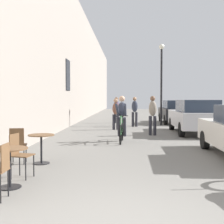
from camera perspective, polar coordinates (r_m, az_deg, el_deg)
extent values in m
cube|color=gray|center=(18.07, -8.66, 10.68)|extent=(0.50, 68.00, 8.33)
cube|color=black|center=(16.85, -8.43, 6.99)|extent=(0.04, 1.10, 1.70)
cylinder|color=black|center=(5.81, -18.94, -13.44)|extent=(0.40, 0.40, 0.02)
cylinder|color=black|center=(5.72, -18.99, -10.10)|extent=(0.05, 0.05, 0.67)
cylinder|color=brown|center=(5.66, -19.04, -6.63)|extent=(0.64, 0.64, 0.02)
cylinder|color=black|center=(4.99, -20.57, -13.57)|extent=(0.02, 0.02, 0.45)
cylinder|color=black|center=(5.28, -19.24, -12.66)|extent=(0.02, 0.02, 0.45)
cube|color=brown|center=(5.02, -19.76, -8.11)|extent=(0.03, 0.34, 0.42)
cylinder|color=black|center=(6.42, -14.74, -9.88)|extent=(0.02, 0.02, 0.45)
cylinder|color=black|center=(6.14, -16.18, -10.46)|extent=(0.02, 0.02, 0.45)
cylinder|color=black|center=(6.58, -17.25, -9.61)|extent=(0.02, 0.02, 0.45)
cylinder|color=black|center=(6.31, -18.78, -10.15)|extent=(0.02, 0.02, 0.45)
cube|color=brown|center=(6.31, -16.77, -7.94)|extent=(0.44, 0.44, 0.02)
cube|color=brown|center=(6.37, -18.20, -5.86)|extent=(0.08, 0.34, 0.42)
cylinder|color=black|center=(7.65, -13.34, -9.50)|extent=(0.40, 0.40, 0.02)
cylinder|color=black|center=(7.59, -13.37, -6.93)|extent=(0.05, 0.05, 0.67)
cylinder|color=brown|center=(7.54, -13.39, -4.31)|extent=(0.64, 0.64, 0.02)
cylinder|color=black|center=(7.97, -18.43, -7.50)|extent=(0.02, 0.02, 0.45)
cylinder|color=black|center=(7.91, -16.11, -7.54)|extent=(0.02, 0.02, 0.45)
cylinder|color=black|center=(7.66, -18.90, -7.92)|extent=(0.02, 0.02, 0.45)
cylinder|color=black|center=(7.60, -16.49, -7.96)|extent=(0.02, 0.02, 0.45)
cube|color=brown|center=(7.75, -17.51, -6.02)|extent=(0.44, 0.44, 0.02)
cube|color=brown|center=(7.54, -17.77, -4.56)|extent=(0.34, 0.08, 0.42)
torus|color=black|center=(10.48, 1.64, -4.41)|extent=(0.09, 0.71, 0.71)
torus|color=black|center=(11.52, 1.99, -3.79)|extent=(0.09, 0.71, 0.71)
cylinder|color=#2D6B38|center=(11.40, 1.96, -2.41)|extent=(0.05, 0.22, 0.58)
cylinder|color=#2D6B38|center=(10.88, 1.80, -0.88)|extent=(0.08, 0.83, 0.14)
cylinder|color=#2D6B38|center=(10.47, 1.65, -2.58)|extent=(0.04, 0.09, 0.67)
cylinder|color=#2D6B38|center=(11.02, 1.83, -3.86)|extent=(0.09, 1.00, 0.12)
cylinder|color=black|center=(10.47, 1.66, -0.74)|extent=(0.52, 0.05, 0.03)
ellipsoid|color=black|center=(11.29, 1.94, -0.86)|extent=(0.12, 0.24, 0.06)
ellipsoid|color=#2D3342|center=(11.20, 1.91, 0.52)|extent=(0.36, 0.37, 0.59)
sphere|color=tan|center=(11.15, 1.90, 2.54)|extent=(0.22, 0.22, 0.22)
cylinder|color=#26262D|center=(11.16, 2.40, -2.86)|extent=(0.15, 0.40, 0.75)
cylinder|color=#26262D|center=(11.17, 1.37, -2.85)|extent=(0.15, 0.40, 0.75)
cylinder|color=#2D3342|center=(10.80, 2.54, 0.42)|extent=(0.11, 0.75, 0.48)
cylinder|color=#2D3342|center=(10.82, 1.03, 0.42)|extent=(0.14, 0.75, 0.48)
cylinder|color=#26262D|center=(13.18, 8.20, -2.61)|extent=(0.14, 0.14, 0.85)
cylinder|color=#26262D|center=(13.20, 7.33, -2.60)|extent=(0.14, 0.14, 0.85)
ellipsoid|color=gray|center=(13.14, 7.78, 0.69)|extent=(0.38, 0.30, 0.67)
sphere|color=brown|center=(13.14, 7.79, 2.58)|extent=(0.22, 0.22, 0.22)
cylinder|color=#26262D|center=(15.45, 1.08, -1.94)|extent=(0.14, 0.14, 0.79)
cylinder|color=#26262D|center=(15.45, 0.34, -1.94)|extent=(0.14, 0.14, 0.79)
ellipsoid|color=brown|center=(15.41, 0.71, 0.67)|extent=(0.34, 0.25, 0.62)
sphere|color=#A57A5B|center=(15.40, 0.72, 2.20)|extent=(0.22, 0.22, 0.22)
cylinder|color=#26262D|center=(17.21, 4.68, -1.41)|extent=(0.14, 0.14, 0.84)
cylinder|color=#26262D|center=(17.20, 4.01, -1.41)|extent=(0.14, 0.14, 0.84)
ellipsoid|color=#2D3342|center=(17.17, 4.35, 1.09)|extent=(0.34, 0.24, 0.66)
sphere|color=#A57A5B|center=(17.16, 4.36, 2.53)|extent=(0.22, 0.22, 0.22)
cylinder|color=#26262D|center=(19.78, 1.15, -0.88)|extent=(0.14, 0.14, 0.84)
cylinder|color=#26262D|center=(19.76, 0.58, -0.89)|extent=(0.14, 0.14, 0.84)
ellipsoid|color=#4C3D5B|center=(19.74, 0.87, 1.31)|extent=(0.37, 0.29, 0.67)
sphere|color=brown|center=(19.74, 0.87, 2.56)|extent=(0.22, 0.22, 0.22)
cylinder|color=black|center=(18.33, 9.42, 4.69)|extent=(0.12, 0.12, 4.60)
sphere|color=silver|center=(18.59, 9.48, 12.23)|extent=(0.32, 0.32, 0.32)
cylinder|color=black|center=(9.99, 17.33, -5.11)|extent=(0.20, 0.58, 0.58)
cube|color=#B7B7BC|center=(14.37, 15.41, -1.27)|extent=(1.85, 4.38, 0.71)
cube|color=#283342|center=(13.83, 15.90, 1.15)|extent=(1.54, 2.37, 0.53)
cylinder|color=black|center=(15.66, 11.35, -2.22)|extent=(0.21, 0.63, 0.63)
cylinder|color=black|center=(15.98, 17.19, -2.19)|extent=(0.21, 0.63, 0.63)
cylinder|color=black|center=(12.83, 13.17, -3.27)|extent=(0.21, 0.63, 0.63)
cylinder|color=black|center=(13.22, 20.21, -3.20)|extent=(0.21, 0.63, 0.63)
cube|color=black|center=(20.16, 11.96, -0.23)|extent=(1.76, 4.23, 0.69)
cube|color=#283342|center=(19.64, 12.22, 1.45)|extent=(1.47, 2.28, 0.51)
cylinder|color=black|center=(21.45, 9.26, -0.97)|extent=(0.20, 0.61, 0.61)
cylinder|color=black|center=(21.69, 13.44, -0.96)|extent=(0.20, 0.61, 0.61)
cylinder|color=black|center=(18.69, 10.23, -1.48)|extent=(0.20, 0.61, 0.61)
cylinder|color=black|center=(18.96, 15.01, -1.47)|extent=(0.20, 0.61, 0.61)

